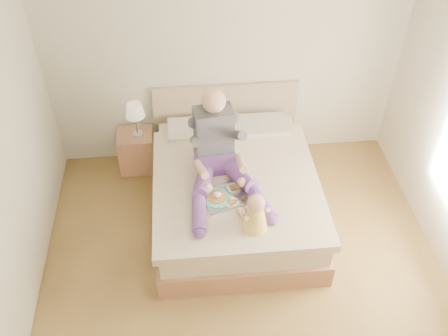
{
  "coord_description": "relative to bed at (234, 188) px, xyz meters",
  "views": [
    {
      "loc": [
        -0.46,
        -2.73,
        4.18
      ],
      "look_at": [
        -0.13,
        0.89,
        0.8
      ],
      "focal_mm": 40.0,
      "sensor_mm": 36.0,
      "label": 1
    }
  ],
  "objects": [
    {
      "name": "room",
      "position": [
        0.08,
        -1.08,
        1.19
      ],
      "size": [
        4.02,
        4.22,
        2.71
      ],
      "color": "brown",
      "rests_on": "ground"
    },
    {
      "name": "bed",
      "position": [
        0.0,
        0.0,
        0.0
      ],
      "size": [
        1.7,
        2.18,
        1.0
      ],
      "color": "#8C5E41",
      "rests_on": "ground"
    },
    {
      "name": "nightstand",
      "position": [
        -1.09,
        0.8,
        -0.06
      ],
      "size": [
        0.42,
        0.37,
        0.51
      ],
      "rotation": [
        0.0,
        0.0,
        0.0
      ],
      "color": "#8C5E41",
      "rests_on": "ground"
    },
    {
      "name": "lamp",
      "position": [
        -1.04,
        0.77,
        0.53
      ],
      "size": [
        0.22,
        0.22,
        0.44
      ],
      "color": "#B1B3B8",
      "rests_on": "nightstand"
    },
    {
      "name": "adult",
      "position": [
        -0.18,
        -0.09,
        0.57
      ],
      "size": [
        0.81,
        1.2,
        0.96
      ],
      "rotation": [
        0.0,
        0.0,
        0.13
      ],
      "color": "#5A3380",
      "rests_on": "bed"
    },
    {
      "name": "tray",
      "position": [
        -0.13,
        -0.41,
        0.32
      ],
      "size": [
        0.54,
        0.47,
        0.13
      ],
      "rotation": [
        0.0,
        0.0,
        0.29
      ],
      "color": "#B1B3B8",
      "rests_on": "bed"
    },
    {
      "name": "baby",
      "position": [
        0.1,
        -0.81,
        0.46
      ],
      "size": [
        0.29,
        0.37,
        0.41
      ],
      "rotation": [
        0.0,
        0.0,
        0.36
      ],
      "color": "gold",
      "rests_on": "bed"
    }
  ]
}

